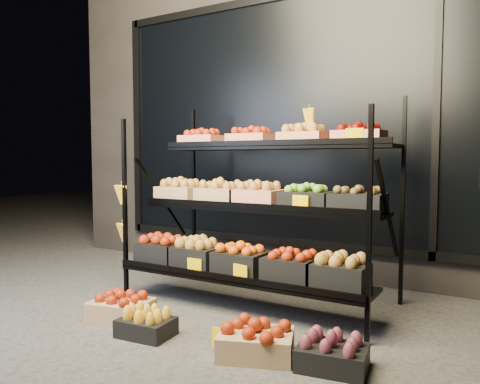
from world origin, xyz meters
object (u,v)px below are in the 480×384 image
Objects in this scene: floor_crate_midleft at (146,323)px; display_rack at (255,206)px; floor_crate_left at (121,307)px; floor_crate_midright at (256,340)px.

display_rack is at bearing 70.30° from floor_crate_midleft.
display_rack reaches higher than floor_crate_midleft.
display_rack is 1.26m from floor_crate_midleft.
floor_crate_left is 0.92× the size of floor_crate_midright.
floor_crate_midleft is 0.78m from floor_crate_midright.
floor_crate_midleft is (-0.26, -1.01, -0.70)m from display_rack.
floor_crate_midright is (0.78, 0.09, 0.01)m from floor_crate_midleft.
floor_crate_midright reaches higher than floor_crate_left.
floor_crate_midleft is at bearing -32.22° from floor_crate_left.
floor_crate_midleft is (0.37, -0.14, -0.01)m from floor_crate_left.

